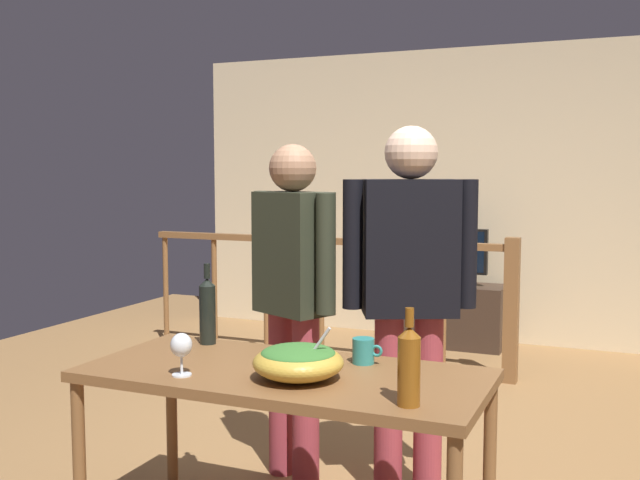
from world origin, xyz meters
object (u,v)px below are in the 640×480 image
Objects in this scene: tv_console at (451,315)px; salad_bowl at (298,360)px; serving_table at (284,389)px; wine_bottle_amber at (409,365)px; wine_bottle_dark at (207,310)px; stair_railing at (376,285)px; flat_screen_tv at (451,252)px; person_standing_left at (293,285)px; person_standing_right at (410,280)px; wine_glass at (181,347)px; mug_teal at (364,351)px.

salad_bowl is at bearing -85.31° from tv_console.
serving_table is 4.80× the size of wine_bottle_amber.
wine_bottle_dark is at bearing 155.19° from wine_bottle_amber.
serving_table is 4.62× the size of salad_bowl.
serving_table is 0.20m from salad_bowl.
stair_railing is 1.07m from tv_console.
serving_table is at bearing -86.72° from flat_screen_tv.
person_standing_left is 0.96× the size of person_standing_right.
stair_railing is 1.96× the size of serving_table.
person_standing_left is at bearing 112.42° from serving_table.
tv_console is (0.36, 0.94, -0.37)m from stair_railing.
person_standing_right reaches higher than person_standing_left.
stair_railing is at bearing 94.92° from wine_glass.
wine_bottle_dark is 0.49m from person_standing_left.
serving_table is 0.35m from mug_teal.
wine_bottle_dark reaches higher than tv_console.
wine_bottle_dark is at bearing -94.65° from tv_console.
serving_table is at bearing -86.75° from tv_console.
mug_teal is at bearing 40.52° from serving_table.
wine_glass is 0.70m from mug_teal.
tv_console is 0.56× the size of person_standing_left.
stair_railing is 2.70m from mug_teal.
salad_bowl reaches higher than serving_table.
wine_glass is 0.87m from wine_bottle_amber.
flat_screen_tv is at bearing -66.54° from person_standing_left.
stair_railing is 2.28m from person_standing_right.
person_standing_right is (0.86, -2.08, 0.37)m from stair_railing.
person_standing_right is (-0.27, 0.92, 0.13)m from wine_bottle_amber.
flat_screen_tv is 3.86× the size of wine_glass.
wine_glass is at bearing -91.48° from tv_console.
mug_teal is at bearing -82.52° from flat_screen_tv.
salad_bowl is (0.31, -3.78, -0.00)m from flat_screen_tv.
wine_bottle_amber reaches higher than mug_teal.
mug_teal is (0.46, -3.48, -0.02)m from flat_screen_tv.
serving_table reaches higher than tv_console.
stair_railing reaches higher than wine_glass.
wine_bottle_amber is 0.20× the size of person_standing_left.
person_standing_left reaches higher than stair_railing.
person_standing_right is at bearing 85.04° from mug_teal.
person_standing_right is (0.57, -0.00, 0.06)m from person_standing_left.
person_standing_right is (0.29, 0.70, 0.34)m from serving_table.
flat_screen_tv is (0.36, 0.91, 0.18)m from stair_railing.
wine_bottle_dark is 0.75m from mug_teal.
mug_teal is at bearing 64.45° from salad_bowl.
person_standing_right is at bearing 67.58° from serving_table.
serving_table is 12.51× the size of mug_teal.
flat_screen_tv is at bearing 93.28° from serving_table.
stair_railing is 9.05× the size of salad_bowl.
mug_teal is (0.74, -0.05, -0.10)m from wine_bottle_dark.
person_standing_right reaches higher than serving_table.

